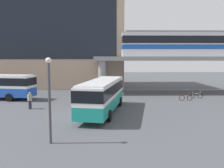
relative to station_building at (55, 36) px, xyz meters
The scene contains 9 objects.
ground_plane 19.48m from the station_building, 62.56° to the right, with size 120.00×120.00×0.00m, color #47494F.
station_building is the anchor object (origin of this frame).
elevated_platform 24.88m from the station_building, 24.74° to the right, with size 27.84×6.40×5.60m.
train 26.26m from the station_building, 22.96° to the right, with size 23.37×2.96×3.84m.
bus_main 26.95m from the station_building, 67.86° to the right, with size 4.61×11.32×3.22m.
bicycle_orange 28.17m from the station_building, 40.71° to the right, with size 1.79×0.22×1.04m.
bicycle_silver 28.65m from the station_building, 35.23° to the right, with size 1.79×0.09×1.04m.
pedestrian_waiting_near_stop 23.78m from the station_building, 84.82° to the right, with size 0.46×0.47×1.79m.
lamp_post 33.63m from the station_building, 78.43° to the right, with size 0.36×0.36×5.39m.
Camera 1 is at (2.41, -21.88, 5.34)m, focal length 38.07 mm.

